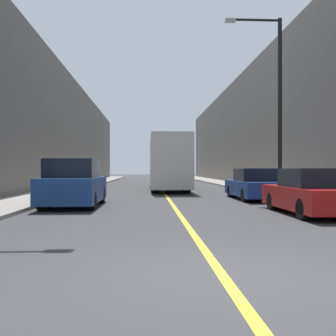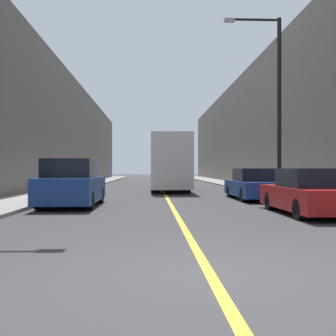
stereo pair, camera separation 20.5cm
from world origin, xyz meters
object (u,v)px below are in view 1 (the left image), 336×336
object	(u,v)px
bus	(168,163)
car_right_mid	(254,185)
car_right_near	(310,194)
parked_suv_left	(74,185)
street_lamp_right	(275,95)

from	to	relation	value
bus	car_right_mid	world-z (taller)	bus
car_right_near	bus	bearing A→B (deg)	104.03
parked_suv_left	street_lamp_right	world-z (taller)	street_lamp_right
car_right_mid	street_lamp_right	distance (m)	4.55
parked_suv_left	car_right_near	bearing A→B (deg)	-20.96
parked_suv_left	car_right_mid	distance (m)	8.50
bus	street_lamp_right	xyz separation A→B (m)	(4.83, -8.47, 3.16)
street_lamp_right	car_right_near	bearing A→B (deg)	-99.17
car_right_mid	car_right_near	bearing A→B (deg)	-89.07
car_right_near	street_lamp_right	bearing A→B (deg)	80.83
car_right_near	street_lamp_right	size ratio (longest dim) A/B	0.52
bus	car_right_near	distance (m)	15.58
parked_suv_left	car_right_mid	bearing A→B (deg)	21.25
street_lamp_right	bus	bearing A→B (deg)	119.71
bus	car_right_mid	bearing A→B (deg)	-67.65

